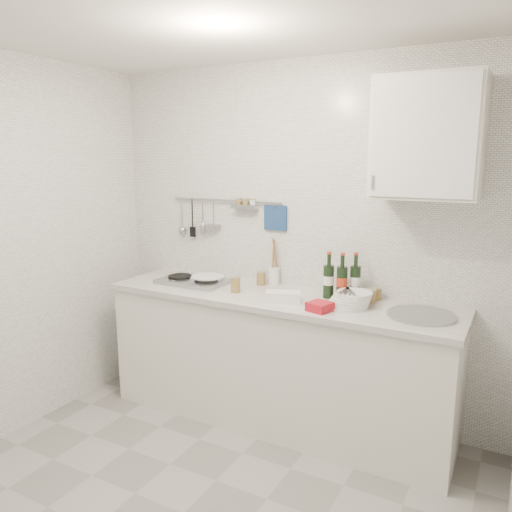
{
  "coord_description": "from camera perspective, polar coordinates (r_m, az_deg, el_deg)",
  "views": [
    {
      "loc": [
        1.44,
        -1.84,
        1.84
      ],
      "look_at": [
        -0.06,
        0.9,
        1.22
      ],
      "focal_mm": 35.0,
      "sensor_mm": 36.0,
      "label": 1
    }
  ],
  "objects": [
    {
      "name": "jar_c",
      "position": [
        3.31,
        12.94,
        -4.44
      ],
      "size": [
        0.07,
        0.07,
        0.09
      ],
      "rotation": [
        0.0,
        0.0,
        0.03
      ],
      "color": "olive",
      "rests_on": "counter"
    },
    {
      "name": "jar_b",
      "position": [
        3.38,
        13.6,
        -4.15
      ],
      "size": [
        0.07,
        0.07,
        0.09
      ],
      "rotation": [
        0.0,
        0.0,
        0.02
      ],
      "color": "olive",
      "rests_on": "counter"
    },
    {
      "name": "back_wall",
      "position": [
        3.6,
        4.6,
        1.72
      ],
      "size": [
        3.0,
        0.02,
        2.5
      ],
      "primitive_type": "cube",
      "color": "silver",
      "rests_on": "floor"
    },
    {
      "name": "wall_cabinet",
      "position": [
        3.11,
        19.07,
        12.62
      ],
      "size": [
        0.6,
        0.38,
        0.7
      ],
      "color": "silver",
      "rests_on": "back_wall"
    },
    {
      "name": "plate_stack_sink",
      "position": [
        3.19,
        10.74,
        -4.9
      ],
      "size": [
        0.28,
        0.27,
        0.11
      ],
      "rotation": [
        0.0,
        0.0,
        0.28
      ],
      "color": "white",
      "rests_on": "counter"
    },
    {
      "name": "utensil_crock",
      "position": [
        3.67,
        2.05,
        -2.02
      ],
      "size": [
        0.08,
        0.08,
        0.35
      ],
      "rotation": [
        0.0,
        0.0,
        -0.34
      ],
      "color": "white",
      "rests_on": "counter"
    },
    {
      "name": "plate_stack_hob",
      "position": [
        3.74,
        -5.72,
        -2.68
      ],
      "size": [
        0.27,
        0.26,
        0.05
      ],
      "rotation": [
        0.0,
        0.0,
        0.28
      ],
      "color": "#4F63B4",
      "rests_on": "counter"
    },
    {
      "name": "ceiling",
      "position": [
        2.43,
        -10.13,
        26.77
      ],
      "size": [
        3.0,
        3.0,
        0.0
      ],
      "primitive_type": "plane",
      "rotation": [
        3.14,
        0.0,
        0.0
      ],
      "color": "silver",
      "rests_on": "back_wall"
    },
    {
      "name": "wine_bottles",
      "position": [
        3.33,
        9.8,
        -2.25
      ],
      "size": [
        0.24,
        0.13,
        0.31
      ],
      "rotation": [
        0.0,
        0.0,
        0.35
      ],
      "color": "black",
      "rests_on": "counter"
    },
    {
      "name": "jar_d",
      "position": [
        3.46,
        -2.36,
        -3.24
      ],
      "size": [
        0.07,
        0.07,
        0.11
      ],
      "rotation": [
        0.0,
        0.0,
        0.06
      ],
      "color": "olive",
      "rests_on": "counter"
    },
    {
      "name": "jar_a",
      "position": [
        3.66,
        0.58,
        -2.52
      ],
      "size": [
        0.07,
        0.07,
        0.1
      ],
      "rotation": [
        0.0,
        0.0,
        -0.22
      ],
      "color": "olive",
      "rests_on": "counter"
    },
    {
      "name": "counter",
      "position": [
        3.57,
        2.49,
        -12.05
      ],
      "size": [
        2.44,
        0.64,
        0.96
      ],
      "color": "silver",
      "rests_on": "floor"
    },
    {
      "name": "butter_dish",
      "position": [
        3.25,
        3.13,
        -4.67
      ],
      "size": [
        0.25,
        0.19,
        0.07
      ],
      "primitive_type": "cube",
      "rotation": [
        0.0,
        0.0,
        0.41
      ],
      "color": "white",
      "rests_on": "counter"
    },
    {
      "name": "strawberry_punnet",
      "position": [
        3.08,
        7.31,
        -5.76
      ],
      "size": [
        0.16,
        0.16,
        0.05
      ],
      "primitive_type": "cube",
      "rotation": [
        0.0,
        0.0,
        -0.28
      ],
      "color": "red",
      "rests_on": "counter"
    },
    {
      "name": "wall_rail",
      "position": [
        3.82,
        -3.78,
        4.95
      ],
      "size": [
        0.98,
        0.09,
        0.34
      ],
      "color": "#93969B",
      "rests_on": "back_wall"
    }
  ]
}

